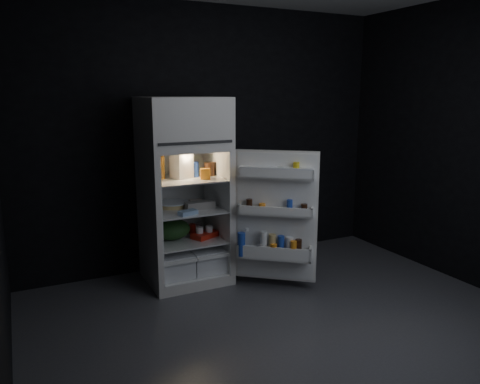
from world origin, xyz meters
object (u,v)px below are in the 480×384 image
egg_carton (200,205)px  yogurt_tray (205,235)px  fridge_door (276,218)px  milk_jug (181,165)px  refrigerator (183,184)px

egg_carton → yogurt_tray: egg_carton is taller
fridge_door → milk_jug: size_ratio=5.08×
refrigerator → milk_jug: 0.19m
fridge_door → yogurt_tray: bearing=132.9°
fridge_door → refrigerator: bearing=137.7°
milk_jug → egg_carton: 0.42m
refrigerator → egg_carton: 0.26m
fridge_door → egg_carton: 0.75m
refrigerator → egg_carton: (0.13, -0.11, -0.19)m
milk_jug → egg_carton: size_ratio=0.86×
yogurt_tray → fridge_door: bearing=-72.0°
egg_carton → yogurt_tray: bearing=20.1°
refrigerator → fridge_door: bearing=-42.3°
milk_jug → yogurt_tray: size_ratio=0.87×
refrigerator → yogurt_tray: bearing=-25.2°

